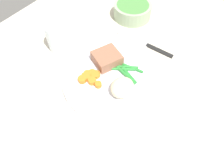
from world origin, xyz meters
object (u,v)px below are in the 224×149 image
Objects in this scene: knife at (145,44)px; fork at (65,135)px; water_glass at (59,38)px; dinner_plate at (112,78)px; meat_portion at (107,58)px; salad_bowl at (132,10)px.

fork is at bearing -175.62° from knife.
water_glass is at bearing 132.81° from knife.
water_glass reaches higher than dinner_plate.
water_glass is (-16.29, 20.57, 3.67)cm from knife.
water_glass is (-2.45, 16.05, 0.66)cm from meat_portion.
meat_portion reaches higher than dinner_plate.
salad_bowl is at bearing 21.23° from dinner_plate.
dinner_plate is 19.07cm from fork.
knife is (13.84, -4.51, -3.01)cm from meat_portion.
dinner_plate is 17.48cm from knife.
water_glass is 0.70× the size of salad_bowl.
water_glass is at bearing 98.68° from meat_portion.
dinner_plate is at bearing -130.60° from meat_portion.
salad_bowl is at bearing -20.31° from water_glass.
knife is at bearing -4.30° from fork.
water_glass is (1.17, 20.28, 3.07)cm from dinner_plate.
water_glass is at bearing 86.69° from dinner_plate.
dinner_plate is 29.36cm from salad_bowl.
fork is at bearing -179.23° from dinner_plate.
salad_bowl is (26.14, -9.67, -1.10)cm from water_glass.
knife is at bearing -51.62° from water_glass.
fork is 36.53cm from knife.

